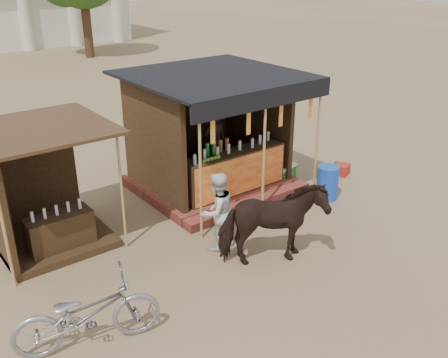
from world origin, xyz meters
TOP-DOWN VIEW (x-y plane):
  - ground at (0.00, 0.00)m, footprint 120.00×120.00m
  - main_stall at (1.01, 3.36)m, footprint 3.60×3.61m
  - secondary_stall at (-3.17, 3.24)m, footprint 2.40×2.40m
  - cow at (-0.12, 0.05)m, footprint 2.05×1.56m
  - motorbike at (-3.61, 0.05)m, footprint 2.19×1.27m
  - bystander at (-0.57, 1.08)m, footprint 0.81×0.66m
  - blue_barrel at (2.74, 1.27)m, footprint 0.63×0.63m
  - red_crate at (4.10, 2.00)m, footprint 0.48×0.49m
  - cooler at (2.57, 2.57)m, footprint 0.72×0.57m

SIDE VIEW (x-z plane):
  - ground at x=0.00m, z-range 0.00..0.00m
  - red_crate at x=4.10m, z-range 0.00..0.28m
  - cooler at x=2.57m, z-range 0.00..0.46m
  - blue_barrel at x=2.74m, z-range 0.00..0.79m
  - motorbike at x=-3.61m, z-range 0.00..1.09m
  - bystander at x=-0.57m, z-range 0.00..1.54m
  - cow at x=-0.12m, z-range 0.00..1.58m
  - secondary_stall at x=-3.17m, z-range -0.34..2.04m
  - main_stall at x=1.01m, z-range -0.37..2.41m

